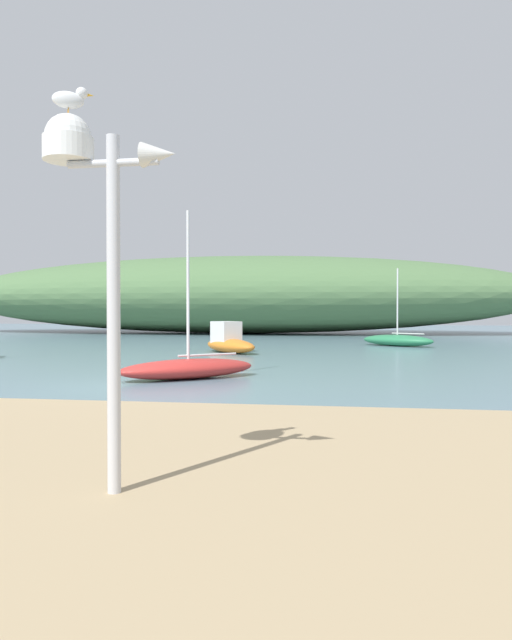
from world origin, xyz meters
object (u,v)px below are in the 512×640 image
object	(u,v)px
sailboat_inner_mooring	(188,368)
sailboat_far_left	(397,340)
seagull_on_radar	(70,98)
mast_structure	(88,187)
motorboat_off_point	(229,342)

from	to	relation	value
sailboat_inner_mooring	sailboat_far_left	bearing A→B (deg)	65.40
seagull_on_radar	sailboat_inner_mooring	distance (m)	10.74
seagull_on_radar	sailboat_inner_mooring	xyz separation A→B (m)	(-1.65, 10.03, -3.47)
mast_structure	motorboat_off_point	xyz separation A→B (m)	(-2.58, 19.49, -2.47)
sailboat_far_left	motorboat_off_point	size ratio (longest dim) A/B	1.16
seagull_on_radar	motorboat_off_point	distance (m)	19.90
seagull_on_radar	motorboat_off_point	bearing A→B (deg)	97.04
mast_structure	seagull_on_radar	xyz separation A→B (m)	(-0.17, 0.01, 0.81)
mast_structure	sailboat_inner_mooring	xyz separation A→B (m)	(-1.82, 10.04, -2.66)
mast_structure	motorboat_off_point	world-z (taller)	mast_structure
sailboat_far_left	motorboat_off_point	bearing A→B (deg)	-143.45
mast_structure	sailboat_inner_mooring	bearing A→B (deg)	100.30
seagull_on_radar	motorboat_off_point	world-z (taller)	seagull_on_radar
mast_structure	seagull_on_radar	distance (m)	0.82
mast_structure	sailboat_far_left	distance (m)	25.84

